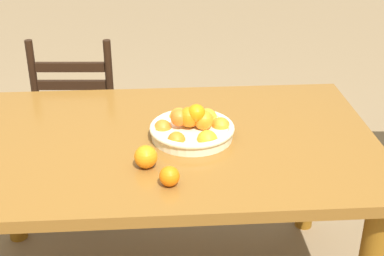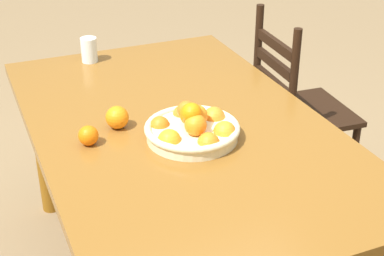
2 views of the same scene
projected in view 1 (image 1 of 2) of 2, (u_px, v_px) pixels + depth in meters
name	position (u px, v px, depth m)	size (l,w,h in m)	color
dining_table	(162.00, 162.00, 2.11)	(1.62, 0.99, 0.73)	brown
chair_near_window	(82.00, 122.00, 2.84)	(0.44, 0.44, 0.92)	black
fruit_bowl	(192.00, 127.00, 2.05)	(0.32, 0.32, 0.14)	beige
orange_loose_0	(146.00, 157.00, 1.86)	(0.08, 0.08, 0.08)	orange
orange_loose_1	(169.00, 176.00, 1.76)	(0.07, 0.07, 0.07)	orange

